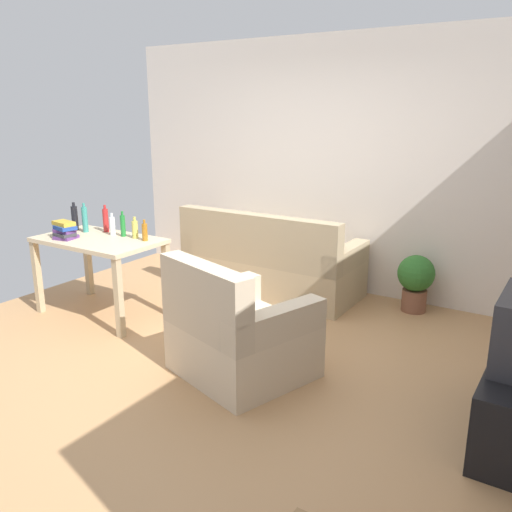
# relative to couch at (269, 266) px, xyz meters

# --- Properties ---
(ground_plane) EXTENTS (5.20, 4.40, 0.02)m
(ground_plane) POSITION_rel_couch_xyz_m (0.42, -1.59, -0.32)
(ground_plane) COLOR tan
(wall_rear) EXTENTS (5.20, 0.10, 2.70)m
(wall_rear) POSITION_rel_couch_xyz_m (0.42, 0.61, 1.04)
(wall_rear) COLOR silver
(wall_rear) RESTS_ON ground_plane
(couch) EXTENTS (1.87, 0.84, 0.92)m
(couch) POSITION_rel_couch_xyz_m (0.00, 0.00, 0.00)
(couch) COLOR tan
(couch) RESTS_ON ground_plane
(desk) EXTENTS (1.20, 0.70, 0.76)m
(desk) POSITION_rel_couch_xyz_m (-1.06, -1.39, 0.34)
(desk) COLOR #C6B28E
(desk) RESTS_ON ground_plane
(potted_plant) EXTENTS (0.36, 0.36, 0.57)m
(potted_plant) POSITION_rel_couch_xyz_m (1.49, 0.31, 0.02)
(potted_plant) COLOR brown
(potted_plant) RESTS_ON ground_plane
(armchair) EXTENTS (1.11, 1.07, 0.92)m
(armchair) POSITION_rel_couch_xyz_m (0.75, -1.71, 0.01)
(armchair) COLOR beige
(armchair) RESTS_ON ground_plane
(bottle_dark) EXTENTS (0.06, 0.06, 0.29)m
(bottle_dark) POSITION_rel_couch_xyz_m (-1.53, -1.27, 0.58)
(bottle_dark) COLOR black
(bottle_dark) RESTS_ON desk
(bottle_tall) EXTENTS (0.06, 0.06, 0.29)m
(bottle_tall) POSITION_rel_couch_xyz_m (-1.38, -1.27, 0.58)
(bottle_tall) COLOR teal
(bottle_tall) RESTS_ON desk
(bottle_red) EXTENTS (0.06, 0.06, 0.27)m
(bottle_red) POSITION_rel_couch_xyz_m (-1.21, -1.15, 0.57)
(bottle_red) COLOR #AD2323
(bottle_red) RESTS_ON desk
(bottle_clear) EXTENTS (0.05, 0.05, 0.22)m
(bottle_clear) POSITION_rel_couch_xyz_m (-1.05, -1.22, 0.55)
(bottle_clear) COLOR silver
(bottle_clear) RESTS_ON desk
(bottle_green) EXTENTS (0.05, 0.05, 0.25)m
(bottle_green) POSITION_rel_couch_xyz_m (-0.92, -1.20, 0.56)
(bottle_green) COLOR #1E722D
(bottle_green) RESTS_ON desk
(bottle_squat) EXTENTS (0.06, 0.06, 0.21)m
(bottle_squat) POSITION_rel_couch_xyz_m (-0.77, -1.20, 0.54)
(bottle_squat) COLOR #BCB24C
(bottle_squat) RESTS_ON desk
(bottle_amber) EXTENTS (0.05, 0.05, 0.20)m
(bottle_amber) POSITION_rel_couch_xyz_m (-0.62, -1.22, 0.54)
(bottle_amber) COLOR #9E6019
(bottle_amber) RESTS_ON desk
(book_stack) EXTENTS (0.25, 0.20, 0.17)m
(book_stack) POSITION_rel_couch_xyz_m (-1.31, -1.57, 0.54)
(book_stack) COLOR #593372
(book_stack) RESTS_ON desk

